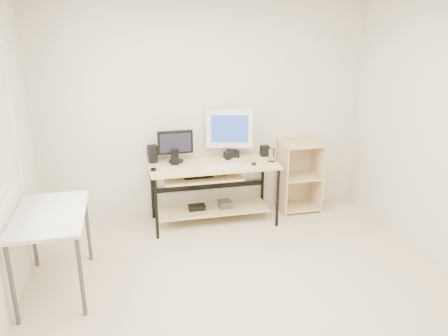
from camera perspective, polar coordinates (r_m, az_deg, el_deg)
room at (r=3.43m, az=1.85°, el=1.41°), size 4.01×4.01×2.62m
desk at (r=5.19m, az=-1.66°, el=-1.64°), size 1.50×0.65×0.75m
side_table at (r=4.13m, az=-21.74°, el=-6.53°), size 0.60×1.00×0.75m
shelf_unit at (r=5.70m, az=9.67°, el=-0.96°), size 0.50×0.40×0.90m
black_monitor at (r=5.15m, az=-6.37°, el=3.11°), size 0.42×0.17×0.38m
white_imac at (r=5.27m, az=0.69°, el=5.00°), size 0.56×0.19×0.60m
keyboard at (r=5.02m, az=-0.16°, el=0.29°), size 0.42×0.12×0.01m
mouse at (r=5.23m, az=3.08°, el=1.13°), size 0.09×0.11×0.03m
center_speaker at (r=5.31m, az=0.97°, el=1.75°), size 0.20×0.15×0.09m
speaker_left at (r=5.20m, az=-9.31°, el=1.87°), size 0.12×0.12×0.21m
speaker_right at (r=5.43m, az=5.36°, el=2.25°), size 0.11×0.11×0.13m
audio_controller at (r=5.09m, az=-6.42°, el=1.38°), size 0.10×0.08×0.18m
volume_puck at (r=4.93m, az=-9.21°, el=-0.20°), size 0.07×0.07×0.03m
smartphone at (r=5.11m, az=3.92°, el=0.56°), size 0.09×0.12×0.01m
coaster at (r=5.22m, az=6.25°, el=0.86°), size 0.11×0.11×0.01m
drinking_glass at (r=5.20m, az=6.28°, el=1.70°), size 0.08×0.08×0.15m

